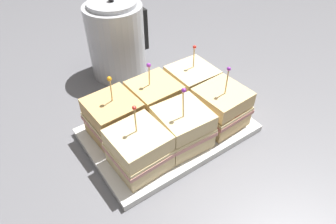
# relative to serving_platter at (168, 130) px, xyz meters

# --- Properties ---
(ground_plane) EXTENTS (6.00, 6.00, 0.00)m
(ground_plane) POSITION_rel_serving_platter_xyz_m (0.00, 0.00, -0.01)
(ground_plane) COLOR slate
(serving_platter) EXTENTS (0.41, 0.27, 0.02)m
(serving_platter) POSITION_rel_serving_platter_xyz_m (0.00, 0.00, 0.00)
(serving_platter) COLOR silver
(serving_platter) RESTS_ON ground_plane
(sandwich_front_left) EXTENTS (0.12, 0.12, 0.17)m
(sandwich_front_left) POSITION_rel_serving_platter_xyz_m (-0.12, -0.06, 0.06)
(sandwich_front_left) COLOR beige
(sandwich_front_left) RESTS_ON serving_platter
(sandwich_front_center) EXTENTS (0.12, 0.12, 0.17)m
(sandwich_front_center) POSITION_rel_serving_platter_xyz_m (0.00, -0.06, 0.06)
(sandwich_front_center) COLOR beige
(sandwich_front_center) RESTS_ON serving_platter
(sandwich_front_right) EXTENTS (0.12, 0.12, 0.17)m
(sandwich_front_right) POSITION_rel_serving_platter_xyz_m (0.12, -0.06, 0.06)
(sandwich_front_right) COLOR #DBB77A
(sandwich_front_right) RESTS_ON serving_platter
(sandwich_back_left) EXTENTS (0.12, 0.12, 0.17)m
(sandwich_back_left) POSITION_rel_serving_platter_xyz_m (-0.12, 0.06, 0.06)
(sandwich_back_left) COLOR tan
(sandwich_back_left) RESTS_ON serving_platter
(sandwich_back_center) EXTENTS (0.12, 0.12, 0.16)m
(sandwich_back_center) POSITION_rel_serving_platter_xyz_m (-0.00, 0.06, 0.06)
(sandwich_back_center) COLOR tan
(sandwich_back_center) RESTS_ON serving_platter
(sandwich_back_right) EXTENTS (0.12, 0.12, 0.17)m
(sandwich_back_right) POSITION_rel_serving_platter_xyz_m (0.12, 0.06, 0.06)
(sandwich_back_right) COLOR beige
(sandwich_back_right) RESTS_ON serving_platter
(kettle_steel) EXTENTS (0.20, 0.17, 0.26)m
(kettle_steel) POSITION_rel_serving_platter_xyz_m (0.04, 0.33, 0.11)
(kettle_steel) COLOR #B7BABF
(kettle_steel) RESTS_ON ground_plane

